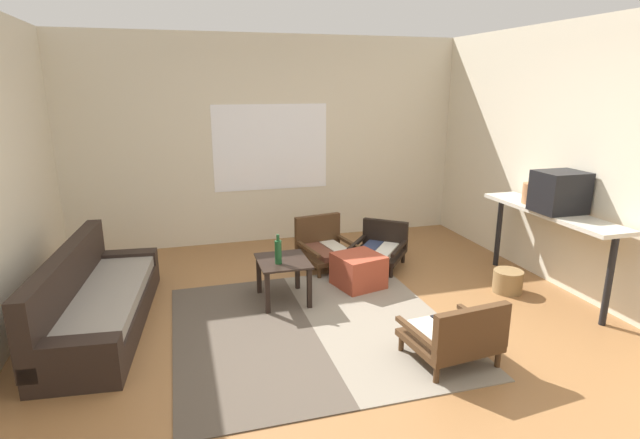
# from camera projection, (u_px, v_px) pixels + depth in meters

# --- Properties ---
(ground_plane) EXTENTS (7.80, 7.80, 0.00)m
(ground_plane) POSITION_uv_depth(u_px,v_px,m) (342.00, 343.00, 4.15)
(ground_plane) COLOR olive
(far_wall_with_window) EXTENTS (5.60, 0.13, 2.70)m
(far_wall_with_window) POSITION_uv_depth(u_px,v_px,m) (270.00, 141.00, 6.63)
(far_wall_with_window) COLOR beige
(far_wall_with_window) RESTS_ON ground
(side_wall_right) EXTENTS (0.12, 6.60, 2.70)m
(side_wall_right) POSITION_uv_depth(u_px,v_px,m) (596.00, 163.00, 4.78)
(side_wall_right) COLOR beige
(side_wall_right) RESTS_ON ground
(area_rug) EXTENTS (2.38, 2.39, 0.01)m
(area_rug) POSITION_uv_depth(u_px,v_px,m) (313.00, 328.00, 4.40)
(area_rug) COLOR #4C4238
(area_rug) RESTS_ON ground
(couch) EXTENTS (0.88, 2.15, 0.72)m
(couch) POSITION_uv_depth(u_px,v_px,m) (96.00, 303.00, 4.37)
(couch) COLOR black
(couch) RESTS_ON ground
(coffee_table) EXTENTS (0.48, 0.57, 0.43)m
(coffee_table) POSITION_uv_depth(u_px,v_px,m) (283.00, 269.00, 4.88)
(coffee_table) COLOR black
(coffee_table) RESTS_ON ground
(armchair_by_window) EXTENTS (0.68, 0.73, 0.56)m
(armchair_by_window) POSITION_uv_depth(u_px,v_px,m) (325.00, 246.00, 5.88)
(armchair_by_window) COLOR #472D19
(armchair_by_window) RESTS_ON ground
(armchair_striped_foreground) EXTENTS (0.69, 0.63, 0.54)m
(armchair_striped_foreground) POSITION_uv_depth(u_px,v_px,m) (456.00, 335.00, 3.78)
(armchair_striped_foreground) COLOR #472D19
(armchair_striped_foreground) RESTS_ON ground
(armchair_corner) EXTENTS (0.83, 0.84, 0.50)m
(armchair_corner) POSITION_uv_depth(u_px,v_px,m) (380.00, 247.00, 5.87)
(armchair_corner) COLOR black
(armchair_corner) RESTS_ON ground
(ottoman_orange) EXTENTS (0.55, 0.55, 0.35)m
(ottoman_orange) POSITION_uv_depth(u_px,v_px,m) (358.00, 271.00, 5.26)
(ottoman_orange) COLOR #993D28
(ottoman_orange) RESTS_ON ground
(console_shelf) EXTENTS (0.39, 1.70, 0.87)m
(console_shelf) POSITION_uv_depth(u_px,v_px,m) (550.00, 219.00, 5.00)
(console_shelf) COLOR beige
(console_shelf) RESTS_ON ground
(crt_television) EXTENTS (0.44, 0.37, 0.40)m
(crt_television) POSITION_uv_depth(u_px,v_px,m) (559.00, 192.00, 4.85)
(crt_television) COLOR black
(crt_television) RESTS_ON console_shelf
(clay_vase) EXTENTS (0.21, 0.21, 0.35)m
(clay_vase) POSITION_uv_depth(u_px,v_px,m) (533.00, 191.00, 5.21)
(clay_vase) COLOR #A87047
(clay_vase) RESTS_ON console_shelf
(glass_bottle) EXTENTS (0.07, 0.07, 0.29)m
(glass_bottle) POSITION_uv_depth(u_px,v_px,m) (278.00, 251.00, 4.73)
(glass_bottle) COLOR #194723
(glass_bottle) RESTS_ON coffee_table
(wicker_basket) EXTENTS (0.30, 0.30, 0.23)m
(wicker_basket) POSITION_uv_depth(u_px,v_px,m) (508.00, 281.00, 5.15)
(wicker_basket) COLOR olive
(wicker_basket) RESTS_ON ground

